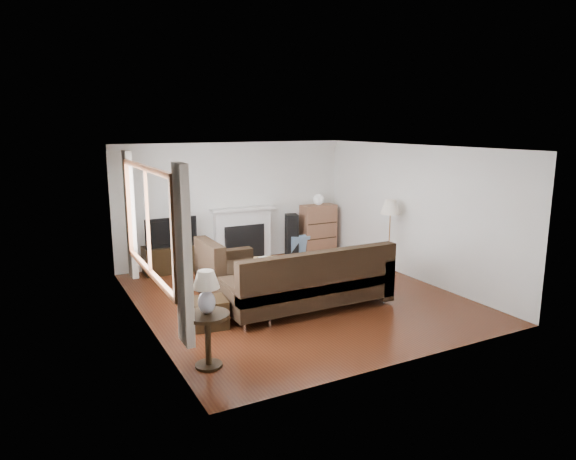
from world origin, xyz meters
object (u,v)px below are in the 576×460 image
tv_stand (171,259)px  side_table (208,340)px  coffee_table (255,272)px  floor_lamp (389,238)px  sectional_sofa (307,279)px  bookshelf (318,228)px

tv_stand → side_table: side_table is taller
coffee_table → floor_lamp: floor_lamp is taller
floor_lamp → tv_stand: bearing=149.8°
sectional_sofa → side_table: sectional_sofa is taller
bookshelf → sectional_sofa: bearing=-123.8°
side_table → bookshelf: bearing=46.2°
tv_stand → floor_lamp: (3.68, -2.14, 0.47)m
tv_stand → bookshelf: bookshelf is taller
bookshelf → side_table: (-4.10, -4.27, -0.21)m
bookshelf → floor_lamp: floor_lamp is taller
sectional_sofa → floor_lamp: 2.50m
side_table → sectional_sofa: bearing=30.4°
tv_stand → sectional_sofa: 3.32m
coffee_table → side_table: side_table is taller
tv_stand → floor_lamp: bearing=-30.2°
bookshelf → coffee_table: 2.72m
coffee_table → floor_lamp: 2.67m
bookshelf → coffee_table: size_ratio=0.99×
bookshelf → tv_stand: bearing=-179.2°
tv_stand → floor_lamp: floor_lamp is taller
bookshelf → side_table: size_ratio=1.62×
tv_stand → sectional_sofa: (1.36, -3.02, 0.21)m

